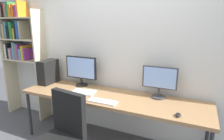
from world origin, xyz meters
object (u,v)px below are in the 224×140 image
at_px(desk, 110,99).
at_px(bookshelf, 20,43).
at_px(pc_tower, 48,72).
at_px(computer_mouse, 178,115).
at_px(laptop_closed, 83,92).
at_px(keyboard_main, 103,101).
at_px(monitor_left, 81,69).
at_px(monitor_right, 159,80).

xyz_separation_m(desk, bookshelf, (-1.90, 0.23, 0.66)).
distance_m(desk, pc_tower, 1.18).
relative_size(computer_mouse, laptop_closed, 0.30).
xyz_separation_m(bookshelf, keyboard_main, (1.90, -0.46, -0.60)).
relative_size(bookshelf, monitor_left, 3.94).
bearing_deg(computer_mouse, bookshelf, 170.76).
bearing_deg(laptop_closed, keyboard_main, -31.83).
height_order(desk, computer_mouse, computer_mouse).
bearing_deg(bookshelf, computer_mouse, -9.24).
height_order(monitor_left, monitor_right, monitor_left).
distance_m(monitor_left, monitor_right, 1.20).
height_order(pc_tower, laptop_closed, pc_tower).
height_order(desk, bookshelf, bookshelf).
xyz_separation_m(pc_tower, keyboard_main, (1.16, -0.33, -0.18)).
relative_size(bookshelf, keyboard_main, 5.60).
height_order(computer_mouse, laptop_closed, computer_mouse).
distance_m(pc_tower, computer_mouse, 2.08).
bearing_deg(monitor_right, keyboard_main, -143.61).
height_order(keyboard_main, computer_mouse, computer_mouse).
bearing_deg(monitor_right, bookshelf, 179.62).
bearing_deg(laptop_closed, computer_mouse, -15.96).
distance_m(pc_tower, keyboard_main, 1.22).
bearing_deg(monitor_left, pc_tower, -168.59).
distance_m(bookshelf, monitor_left, 1.34).
xyz_separation_m(monitor_left, monitor_right, (1.20, -0.00, -0.02)).
relative_size(desk, pc_tower, 6.72).
distance_m(keyboard_main, computer_mouse, 0.89).
bearing_deg(keyboard_main, monitor_right, 36.39).
bearing_deg(bookshelf, monitor_right, -0.38).
bearing_deg(pc_tower, laptop_closed, -11.98).
bearing_deg(monitor_left, computer_mouse, -16.31).
distance_m(desk, monitor_left, 0.71).
relative_size(desk, keyboard_main, 6.94).
height_order(bookshelf, monitor_right, bookshelf).
relative_size(desk, monitor_left, 4.88).
bearing_deg(laptop_closed, monitor_left, 118.02).
height_order(pc_tower, computer_mouse, pc_tower).
height_order(bookshelf, pc_tower, bookshelf).
bearing_deg(desk, monitor_left, 160.51).
relative_size(monitor_right, computer_mouse, 4.64).
bearing_deg(desk, pc_tower, 175.06).
relative_size(keyboard_main, laptop_closed, 1.15).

